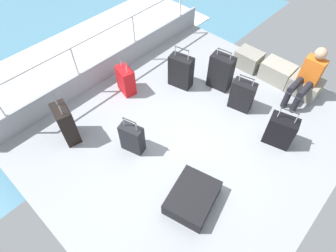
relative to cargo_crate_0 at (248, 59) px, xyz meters
name	(u,v)px	position (x,y,z in m)	size (l,w,h in m)	color
ground_plane	(193,133)	(0.30, -2.12, -0.21)	(4.40, 5.20, 0.06)	gray
gunwale_port	(110,66)	(-1.87, -2.12, 0.05)	(0.06, 5.20, 0.45)	gray
railing_port	(105,42)	(-1.87, -2.12, 0.60)	(0.04, 4.20, 1.02)	silver
sea_wake	(75,59)	(-3.30, -2.12, -0.52)	(12.00, 12.00, 0.01)	teal
cargo_crate_0	(248,59)	(0.00, 0.00, 0.00)	(0.54, 0.38, 0.36)	gray
cargo_crate_1	(277,72)	(0.64, 0.04, 0.01)	(0.63, 0.42, 0.37)	gray
cargo_crate_2	(305,86)	(1.22, 0.03, -0.01)	(0.58, 0.43, 0.35)	gray
passenger_seated	(308,76)	(1.22, -0.15, 0.36)	(0.34, 0.66, 1.05)	orange
suitcase_0	(126,80)	(-1.28, -2.22, 0.09)	(0.41, 0.30, 0.71)	red
suitcase_1	(242,95)	(0.54, -1.09, 0.11)	(0.44, 0.30, 0.72)	black
suitcase_3	(66,124)	(-1.13, -3.61, 0.17)	(0.45, 0.32, 0.90)	black
suitcase_4	(181,71)	(-0.65, -1.38, 0.15)	(0.48, 0.32, 0.85)	black
suitcase_5	(192,197)	(1.10, -3.11, -0.06)	(0.74, 0.85, 0.24)	black
suitcase_6	(221,72)	(-0.08, -0.90, 0.17)	(0.47, 0.31, 0.83)	black
suitcase_7	(280,131)	(1.43, -1.34, 0.10)	(0.48, 0.35, 0.75)	black
suitcase_8	(132,138)	(-0.19, -3.05, 0.09)	(0.40, 0.27, 0.71)	black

